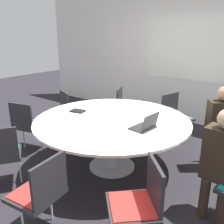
% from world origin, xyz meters
% --- Properties ---
extents(ground_plane, '(16.00, 16.00, 0.00)m').
position_xyz_m(ground_plane, '(0.00, 0.00, 0.00)').
color(ground_plane, black).
extents(wall_back, '(8.00, 0.07, 2.70)m').
position_xyz_m(wall_back, '(0.00, 2.53, 1.35)').
color(wall_back, silver).
rests_on(wall_back, ground_plane).
extents(conference_table, '(2.13, 2.13, 0.74)m').
position_xyz_m(conference_table, '(0.00, 0.00, 0.63)').
color(conference_table, '#B7B7BC').
rests_on(conference_table, ground_plane).
extents(chair_2, '(0.52, 0.53, 0.84)m').
position_xyz_m(chair_2, '(0.31, 1.40, 0.50)').
color(chair_2, '#262628').
rests_on(chair_2, ground_plane).
extents(chair_3, '(0.56, 0.57, 0.84)m').
position_xyz_m(chair_3, '(-0.66, 1.27, 0.50)').
color(chair_3, '#262628').
rests_on(chair_3, ground_plane).
extents(chair_4, '(0.57, 0.56, 0.84)m').
position_xyz_m(chair_4, '(-1.35, 0.49, 0.50)').
color(chair_4, '#262628').
rests_on(chair_4, ground_plane).
extents(chair_5, '(0.53, 0.52, 0.84)m').
position_xyz_m(chair_5, '(-1.36, -0.44, 0.50)').
color(chair_5, '#262628').
rests_on(chair_5, ground_plane).
extents(chair_6, '(0.59, 0.60, 0.84)m').
position_xyz_m(chair_6, '(-0.73, -1.23, 0.50)').
color(chair_6, '#262628').
rests_on(chair_6, ground_plane).
extents(chair_7, '(0.48, 0.49, 0.84)m').
position_xyz_m(chair_7, '(0.27, -1.41, 0.50)').
color(chair_7, '#262628').
rests_on(chair_7, ground_plane).
extents(chair_8, '(0.61, 0.61, 0.84)m').
position_xyz_m(chair_8, '(1.06, -0.97, 0.50)').
color(chair_8, '#262628').
rests_on(chair_8, ground_plane).
extents(person_0, '(0.38, 0.28, 1.19)m').
position_xyz_m(person_0, '(1.49, -0.14, 0.70)').
color(person_0, '#2D2319').
rests_on(person_0, ground_plane).
extents(person_1, '(0.42, 0.39, 1.19)m').
position_xyz_m(person_1, '(1.20, 0.89, 0.70)').
color(person_1, '#2D2319').
rests_on(person_1, ground_plane).
extents(laptop, '(0.28, 0.32, 0.21)m').
position_xyz_m(laptop, '(0.56, -0.05, 0.79)').
color(laptop, '#232326').
rests_on(laptop, conference_table).
extents(spiral_notebook, '(0.24, 0.19, 0.02)m').
position_xyz_m(spiral_notebook, '(-0.61, -0.06, 0.75)').
color(spiral_notebook, black).
rests_on(spiral_notebook, conference_table).
extents(handbag, '(0.36, 0.16, 0.28)m').
position_xyz_m(handbag, '(-1.29, 1.07, 0.14)').
color(handbag, '#513319').
rests_on(handbag, ground_plane).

